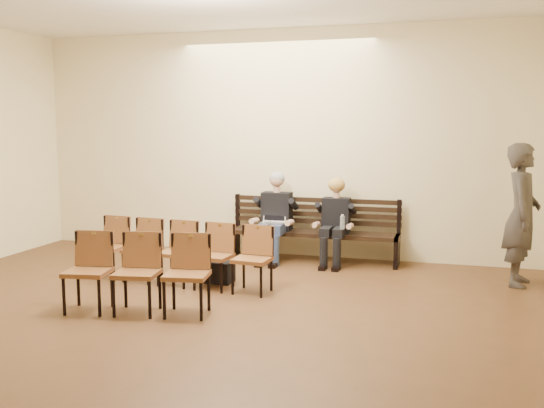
{
  "coord_description": "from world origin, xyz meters",
  "views": [
    {
      "loc": [
        2.6,
        -4.12,
        2.05
      ],
      "look_at": [
        0.2,
        4.05,
        0.92
      ],
      "focal_mm": 40.0,
      "sensor_mm": 36.0,
      "label": 1
    }
  ],
  "objects_px": {
    "laptop": "(272,224)",
    "chair_row_front": "(177,253)",
    "seated_man": "(275,218)",
    "water_bottle": "(342,230)",
    "bench": "(312,246)",
    "passerby": "(522,204)",
    "bag": "(218,272)",
    "chair_row_back": "(137,274)",
    "seated_woman": "(335,226)"
  },
  "relations": [
    {
      "from": "laptop",
      "to": "bag",
      "type": "distance_m",
      "value": 1.41
    },
    {
      "from": "laptop",
      "to": "water_bottle",
      "type": "relative_size",
      "value": 1.63
    },
    {
      "from": "bench",
      "to": "laptop",
      "type": "distance_m",
      "value": 0.71
    },
    {
      "from": "seated_woman",
      "to": "chair_row_back",
      "type": "relative_size",
      "value": 0.73
    },
    {
      "from": "seated_man",
      "to": "chair_row_back",
      "type": "xyz_separation_m",
      "value": [
        -0.72,
        -2.92,
        -0.22
      ]
    },
    {
      "from": "passerby",
      "to": "bench",
      "type": "bearing_deg",
      "value": 87.72
    },
    {
      "from": "bag",
      "to": "chair_row_back",
      "type": "xyz_separation_m",
      "value": [
        -0.37,
        -1.46,
        0.3
      ]
    },
    {
      "from": "passerby",
      "to": "laptop",
      "type": "bearing_deg",
      "value": 94.26
    },
    {
      "from": "bench",
      "to": "water_bottle",
      "type": "height_order",
      "value": "water_bottle"
    },
    {
      "from": "laptop",
      "to": "bag",
      "type": "bearing_deg",
      "value": -94.74
    },
    {
      "from": "bag",
      "to": "passerby",
      "type": "bearing_deg",
      "value": 14.6
    },
    {
      "from": "bench",
      "to": "bag",
      "type": "distance_m",
      "value": 1.82
    },
    {
      "from": "water_bottle",
      "to": "chair_row_back",
      "type": "relative_size",
      "value": 0.14
    },
    {
      "from": "passerby",
      "to": "chair_row_back",
      "type": "bearing_deg",
      "value": 130.23
    },
    {
      "from": "bench",
      "to": "water_bottle",
      "type": "xyz_separation_m",
      "value": [
        0.52,
        -0.38,
        0.33
      ]
    },
    {
      "from": "water_bottle",
      "to": "bag",
      "type": "relative_size",
      "value": 0.56
    },
    {
      "from": "bench",
      "to": "chair_row_front",
      "type": "xyz_separation_m",
      "value": [
        -1.36,
        -1.83,
        0.19
      ]
    },
    {
      "from": "water_bottle",
      "to": "chair_row_back",
      "type": "height_order",
      "value": "chair_row_back"
    },
    {
      "from": "bench",
      "to": "passerby",
      "type": "distance_m",
      "value": 3.03
    },
    {
      "from": "seated_woman",
      "to": "passerby",
      "type": "distance_m",
      "value": 2.57
    },
    {
      "from": "bag",
      "to": "passerby",
      "type": "xyz_separation_m",
      "value": [
        3.75,
        0.98,
        0.9
      ]
    },
    {
      "from": "chair_row_back",
      "to": "passerby",
      "type": "bearing_deg",
      "value": 21.18
    },
    {
      "from": "bench",
      "to": "bag",
      "type": "bearing_deg",
      "value": -119.67
    },
    {
      "from": "bench",
      "to": "chair_row_back",
      "type": "xyz_separation_m",
      "value": [
        -1.27,
        -3.04,
        0.21
      ]
    },
    {
      "from": "laptop",
      "to": "water_bottle",
      "type": "height_order",
      "value": "laptop"
    },
    {
      "from": "seated_man",
      "to": "water_bottle",
      "type": "bearing_deg",
      "value": -13.74
    },
    {
      "from": "laptop",
      "to": "bench",
      "type": "bearing_deg",
      "value": 37.55
    },
    {
      "from": "bag",
      "to": "laptop",
      "type": "bearing_deg",
      "value": 74.9
    },
    {
      "from": "laptop",
      "to": "passerby",
      "type": "bearing_deg",
      "value": 5.01
    },
    {
      "from": "water_bottle",
      "to": "chair_row_front",
      "type": "bearing_deg",
      "value": -142.31
    },
    {
      "from": "laptop",
      "to": "chair_row_front",
      "type": "bearing_deg",
      "value": -107.21
    },
    {
      "from": "seated_man",
      "to": "chair_row_back",
      "type": "distance_m",
      "value": 3.01
    },
    {
      "from": "seated_woman",
      "to": "passerby",
      "type": "height_order",
      "value": "passerby"
    },
    {
      "from": "bench",
      "to": "chair_row_front",
      "type": "relative_size",
      "value": 1.03
    },
    {
      "from": "passerby",
      "to": "chair_row_front",
      "type": "bearing_deg",
      "value": 115.94
    },
    {
      "from": "seated_woman",
      "to": "bench",
      "type": "bearing_deg",
      "value": 161.79
    },
    {
      "from": "bag",
      "to": "seated_man",
      "type": "bearing_deg",
      "value": 76.5
    },
    {
      "from": "seated_man",
      "to": "bag",
      "type": "bearing_deg",
      "value": -103.5
    },
    {
      "from": "passerby",
      "to": "water_bottle",
      "type": "bearing_deg",
      "value": 94.25
    },
    {
      "from": "seated_man",
      "to": "chair_row_front",
      "type": "height_order",
      "value": "seated_man"
    },
    {
      "from": "bag",
      "to": "chair_row_back",
      "type": "height_order",
      "value": "chair_row_back"
    },
    {
      "from": "laptop",
      "to": "passerby",
      "type": "distance_m",
      "value": 3.44
    },
    {
      "from": "water_bottle",
      "to": "passerby",
      "type": "bearing_deg",
      "value": -5.37
    },
    {
      "from": "bench",
      "to": "seated_man",
      "type": "bearing_deg",
      "value": -167.65
    },
    {
      "from": "bench",
      "to": "seated_woman",
      "type": "distance_m",
      "value": 0.52
    },
    {
      "from": "seated_man",
      "to": "bag",
      "type": "xyz_separation_m",
      "value": [
        -0.35,
        -1.46,
        -0.51
      ]
    },
    {
      "from": "bench",
      "to": "seated_man",
      "type": "relative_size",
      "value": 1.99
    },
    {
      "from": "seated_woman",
      "to": "bag",
      "type": "relative_size",
      "value": 3.02
    },
    {
      "from": "seated_man",
      "to": "water_bottle",
      "type": "distance_m",
      "value": 1.1
    },
    {
      "from": "bench",
      "to": "laptop",
      "type": "bearing_deg",
      "value": -152.81
    }
  ]
}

